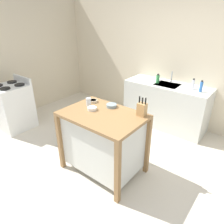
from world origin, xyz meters
TOP-DOWN VIEW (x-y plane):
  - ground_plane at (0.00, 0.00)m, footprint 6.73×6.73m
  - wall_back at (0.00, 2.08)m, footprint 5.73×0.10m
  - wall_left at (-2.86, 0.74)m, footprint 0.10×2.68m
  - kitchen_island at (-0.10, -0.08)m, footprint 1.09×0.75m
  - knife_block at (0.32, 0.20)m, footprint 0.11×0.09m
  - bowl_ceramic_small at (-0.15, 0.16)m, footprint 0.14×0.14m
  - bowl_ceramic_wide at (-0.29, -0.08)m, footprint 0.13×0.13m
  - bowl_stoneware_deep at (-0.47, 0.13)m, footprint 0.12×0.12m
  - drinking_cup at (-0.43, 0.00)m, footprint 0.07×0.07m
  - trash_bin at (-0.89, 0.01)m, footprint 0.36×0.28m
  - sink_counter at (-0.01, 1.73)m, footprint 1.62×0.60m
  - sink_faucet at (-0.01, 1.87)m, footprint 0.02×0.02m
  - bottle_hand_soap at (0.61, 1.68)m, footprint 0.05×0.05m
  - bottle_dish_soap at (0.45, 1.74)m, footprint 0.05×0.05m
  - bottle_spray_cleaner at (-0.21, 1.68)m, footprint 0.07×0.07m
  - stove at (-2.31, -0.21)m, footprint 0.60×0.60m

SIDE VIEW (x-z plane):
  - ground_plane at x=0.00m, z-range 0.00..0.00m
  - trash_bin at x=-0.89m, z-range 0.00..0.63m
  - sink_counter at x=-0.01m, z-range 0.00..0.89m
  - stove at x=-2.31m, z-range -0.05..0.95m
  - kitchen_island at x=-0.10m, z-range 0.05..0.98m
  - bowl_stoneware_deep at x=-0.47m, z-range 0.92..0.96m
  - bowl_ceramic_wide at x=-0.29m, z-range 0.92..0.97m
  - bowl_ceramic_small at x=-0.15m, z-range 0.92..0.97m
  - bottle_spray_cleaner at x=-0.21m, z-range 0.88..1.05m
  - bottle_dish_soap at x=0.45m, z-range 0.88..1.07m
  - bottle_hand_soap at x=0.61m, z-range 0.88..1.08m
  - drinking_cup at x=-0.43m, z-range 0.92..1.04m
  - sink_faucet at x=-0.01m, z-range 0.88..1.10m
  - knife_block at x=0.32m, z-range 0.89..1.14m
  - wall_back at x=0.00m, z-range 0.00..2.60m
  - wall_left at x=-2.86m, z-range 0.00..2.60m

